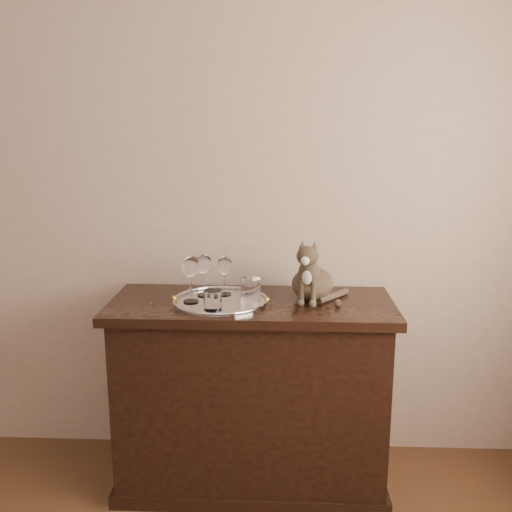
{
  "coord_description": "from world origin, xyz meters",
  "views": [
    {
      "loc": [
        0.72,
        -0.36,
        1.57
      ],
      "look_at": [
        0.62,
        1.95,
        1.04
      ],
      "focal_mm": 40.0,
      "sensor_mm": 36.0,
      "label": 1
    }
  ],
  "objects_px": {
    "tray": "(221,302)",
    "tumbler_c": "(251,289)",
    "wine_glass_c": "(190,278)",
    "sideboard": "(252,394)",
    "wine_glass_b": "(225,275)",
    "wine_glass_a": "(204,274)",
    "cat": "(313,268)",
    "tumbler_b": "(213,300)"
  },
  "relations": [
    {
      "from": "tray",
      "to": "sideboard",
      "type": "bearing_deg",
      "value": 13.19
    },
    {
      "from": "wine_glass_b",
      "to": "wine_glass_a",
      "type": "bearing_deg",
      "value": -169.64
    },
    {
      "from": "wine_glass_b",
      "to": "wine_glass_c",
      "type": "height_order",
      "value": "wine_glass_c"
    },
    {
      "from": "wine_glass_b",
      "to": "sideboard",
      "type": "bearing_deg",
      "value": -29.57
    },
    {
      "from": "wine_glass_c",
      "to": "tumbler_c",
      "type": "distance_m",
      "value": 0.26
    },
    {
      "from": "cat",
      "to": "wine_glass_c",
      "type": "bearing_deg",
      "value": -154.06
    },
    {
      "from": "cat",
      "to": "wine_glass_a",
      "type": "bearing_deg",
      "value": -164.86
    },
    {
      "from": "wine_glass_c",
      "to": "wine_glass_b",
      "type": "bearing_deg",
      "value": 40.6
    },
    {
      "from": "tumbler_c",
      "to": "cat",
      "type": "distance_m",
      "value": 0.28
    },
    {
      "from": "tray",
      "to": "wine_glass_c",
      "type": "bearing_deg",
      "value": -172.84
    },
    {
      "from": "cat",
      "to": "tumbler_b",
      "type": "bearing_deg",
      "value": -138.47
    },
    {
      "from": "wine_glass_a",
      "to": "wine_glass_c",
      "type": "distance_m",
      "value": 0.11
    },
    {
      "from": "tumbler_b",
      "to": "tumbler_c",
      "type": "xyz_separation_m",
      "value": [
        0.14,
        0.14,
        0.01
      ]
    },
    {
      "from": "tumbler_b",
      "to": "cat",
      "type": "height_order",
      "value": "cat"
    },
    {
      "from": "tray",
      "to": "tumbler_c",
      "type": "height_order",
      "value": "tumbler_c"
    },
    {
      "from": "wine_glass_a",
      "to": "wine_glass_b",
      "type": "xyz_separation_m",
      "value": [
        0.09,
        0.02,
        -0.01
      ]
    },
    {
      "from": "tray",
      "to": "wine_glass_a",
      "type": "bearing_deg",
      "value": 134.87
    },
    {
      "from": "tray",
      "to": "tumbler_c",
      "type": "relative_size",
      "value": 4.21
    },
    {
      "from": "tumbler_c",
      "to": "wine_glass_c",
      "type": "bearing_deg",
      "value": -172.11
    },
    {
      "from": "wine_glass_c",
      "to": "sideboard",
      "type": "bearing_deg",
      "value": 10.28
    },
    {
      "from": "tray",
      "to": "cat",
      "type": "xyz_separation_m",
      "value": [
        0.39,
        0.08,
        0.13
      ]
    },
    {
      "from": "sideboard",
      "to": "wine_glass_a",
      "type": "xyz_separation_m",
      "value": [
        -0.21,
        0.05,
        0.53
      ]
    },
    {
      "from": "wine_glass_b",
      "to": "wine_glass_c",
      "type": "bearing_deg",
      "value": -139.4
    },
    {
      "from": "wine_glass_b",
      "to": "cat",
      "type": "xyz_separation_m",
      "value": [
        0.38,
        -0.02,
        0.04
      ]
    },
    {
      "from": "cat",
      "to": "tray",
      "type": "bearing_deg",
      "value": -153.12
    },
    {
      "from": "tray",
      "to": "wine_glass_b",
      "type": "xyz_separation_m",
      "value": [
        0.01,
        0.1,
        0.09
      ]
    },
    {
      "from": "wine_glass_b",
      "to": "tumbler_c",
      "type": "xyz_separation_m",
      "value": [
        0.12,
        -0.08,
        -0.04
      ]
    },
    {
      "from": "wine_glass_b",
      "to": "cat",
      "type": "height_order",
      "value": "cat"
    },
    {
      "from": "tumbler_b",
      "to": "cat",
      "type": "relative_size",
      "value": 0.3
    },
    {
      "from": "wine_glass_b",
      "to": "tumbler_b",
      "type": "distance_m",
      "value": 0.22
    },
    {
      "from": "sideboard",
      "to": "wine_glass_b",
      "type": "bearing_deg",
      "value": 150.43
    },
    {
      "from": "sideboard",
      "to": "wine_glass_c",
      "type": "bearing_deg",
      "value": -169.72
    },
    {
      "from": "wine_glass_c",
      "to": "tumbler_b",
      "type": "xyz_separation_m",
      "value": [
        0.1,
        -0.1,
        -0.06
      ]
    },
    {
      "from": "wine_glass_a",
      "to": "tumbler_c",
      "type": "xyz_separation_m",
      "value": [
        0.21,
        -0.06,
        -0.05
      ]
    },
    {
      "from": "sideboard",
      "to": "wine_glass_b",
      "type": "relative_size",
      "value": 6.99
    },
    {
      "from": "tumbler_b",
      "to": "tray",
      "type": "bearing_deg",
      "value": 81.64
    },
    {
      "from": "tumbler_c",
      "to": "cat",
      "type": "relative_size",
      "value": 0.35
    },
    {
      "from": "wine_glass_a",
      "to": "cat",
      "type": "relative_size",
      "value": 0.69
    },
    {
      "from": "tray",
      "to": "tumbler_b",
      "type": "xyz_separation_m",
      "value": [
        -0.02,
        -0.12,
        0.04
      ]
    },
    {
      "from": "sideboard",
      "to": "wine_glass_c",
      "type": "relative_size",
      "value": 5.95
    },
    {
      "from": "wine_glass_a",
      "to": "tumbler_c",
      "type": "height_order",
      "value": "wine_glass_a"
    },
    {
      "from": "wine_glass_b",
      "to": "tumbler_b",
      "type": "relative_size",
      "value": 2.13
    }
  ]
}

